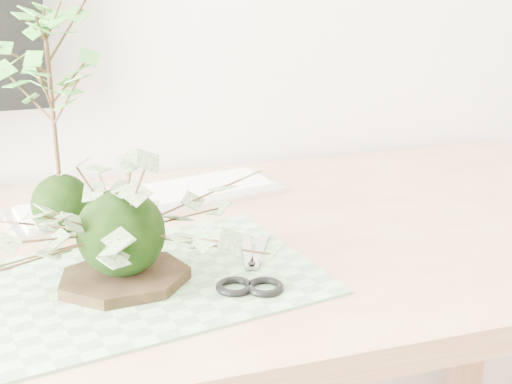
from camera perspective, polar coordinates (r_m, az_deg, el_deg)
desk at (r=1.09m, az=-6.39°, el=-8.41°), size 1.60×0.70×0.74m
cutting_mat at (r=0.93m, az=-9.28°, el=-7.19°), size 0.50×0.38×0.00m
stone_dish at (r=0.93m, az=-10.50°, el=-6.80°), size 0.19×0.19×0.01m
ivy_kokedama at (r=0.88m, az=-10.95°, el=-0.10°), size 0.37×0.37×0.22m
maple_kokedama at (r=1.05m, az=-16.33°, el=10.29°), size 0.20×0.20×0.38m
keyboard at (r=1.21m, az=-8.51°, el=-0.60°), size 0.47×0.23×0.02m
scissors at (r=0.92m, az=0.16°, el=-6.85°), size 0.10×0.20×0.01m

